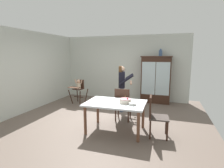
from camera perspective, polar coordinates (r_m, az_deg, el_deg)
ground_plane at (r=5.40m, az=-3.55°, el=-11.11°), size 6.24×6.24×0.00m
wall_back at (r=7.58m, az=3.82°, el=5.30°), size 5.32×0.06×2.70m
wall_left at (r=6.54m, az=-25.62°, el=3.75°), size 0.06×5.32×2.70m
china_cabinet at (r=7.14m, az=14.03°, el=1.40°), size 1.18×0.48×1.85m
ceramic_vase at (r=7.07m, az=15.50°, el=9.72°), size 0.13×0.13×0.27m
high_chair_with_toddler at (r=7.00m, az=-10.87°, el=-0.93°), size 0.63×0.73×0.95m
adult_person at (r=5.84m, az=3.31°, el=0.31°), size 0.58×0.57×1.53m
dining_table at (r=4.36m, az=1.14°, el=-7.15°), size 1.47×1.01×0.74m
birthday_cake at (r=4.27m, az=4.34°, el=-5.49°), size 0.28×0.28×0.19m
serving_bowl at (r=4.14m, az=6.60°, el=-6.39°), size 0.18×0.18×0.05m
dining_chair_far_side at (r=5.05m, az=3.46°, el=-5.95°), size 0.47×0.47×0.96m
dining_chair_right_end at (r=4.23m, az=13.64°, el=-9.27°), size 0.48×0.48×0.96m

